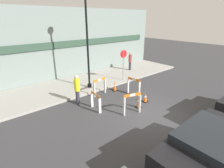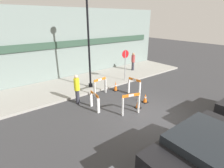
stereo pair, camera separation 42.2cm
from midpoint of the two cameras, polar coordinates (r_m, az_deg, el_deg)
name	(u,v)px [view 2 (the right image)]	position (r m, az deg, el deg)	size (l,w,h in m)	color
ground_plane	(154,117)	(9.31, 14.98, -10.50)	(60.00, 60.00, 0.00)	#38383A
sidewalk_slab	(89,82)	(13.69, -6.71, 0.77)	(18.00, 3.95, 0.14)	#9E9B93
storefront_facade	(74,44)	(14.81, -11.39, 12.74)	(18.00, 0.22, 5.50)	gray
streetlamp_post	(88,29)	(11.61, -6.74, 17.27)	(0.44, 0.44, 6.16)	black
stop_sign	(125,60)	(13.39, 5.25, 7.68)	(0.60, 0.08, 2.35)	gray
barricade_0	(95,101)	(9.49, -4.41, -5.42)	(0.22, 0.92, 0.99)	white
barricade_1	(131,103)	(9.07, 7.50, -6.23)	(0.97, 0.42, 1.14)	white
barricade_2	(134,86)	(11.36, 8.33, -0.67)	(0.28, 0.93, 1.12)	white
barricade_3	(100,86)	(11.30, -2.86, -0.57)	(0.99, 0.24, 1.11)	white
traffic_cone_0	(116,86)	(11.99, 2.21, -0.73)	(0.30, 0.30, 0.68)	black
traffic_cone_1	(145,98)	(10.58, 11.92, -4.59)	(0.30, 0.30, 0.56)	black
traffic_cone_2	(138,102)	(9.83, 9.76, -5.95)	(0.30, 0.30, 0.72)	black
person_worker	(77,88)	(10.12, -10.21, -1.38)	(0.44, 0.44, 1.77)	#33333D
person_pedestrian	(133,61)	(16.34, 7.63, 7.50)	(0.40, 0.40, 1.62)	#33333D
parked_car_1	(202,154)	(6.27, 29.16, -19.45)	(3.88, 1.89, 1.65)	black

